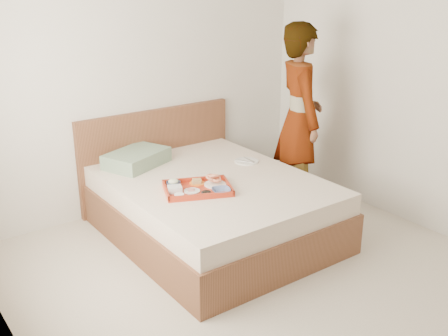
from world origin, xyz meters
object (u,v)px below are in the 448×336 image
bed (213,207)px  tray (198,188)px  person (299,119)px  dinner_plate (247,161)px

bed → tray: (-0.25, -0.15, 0.29)m
bed → person: bearing=1.5°
tray → dinner_plate: tray is taller
person → tray: bearing=122.2°
bed → person: (1.02, 0.03, 0.63)m
tray → person: 1.33m
dinner_plate → person: 0.64m
tray → dinner_plate: (0.77, 0.33, -0.02)m
person → dinner_plate: bearing=97.5°
bed → tray: tray is taller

